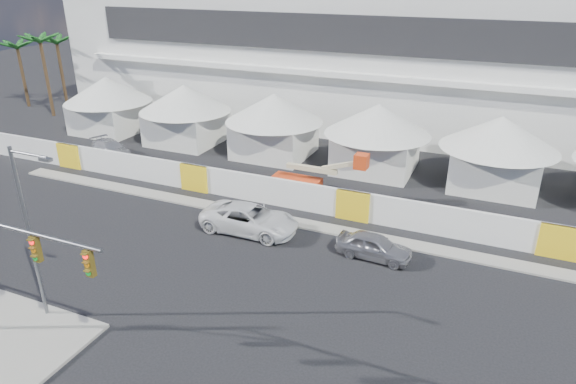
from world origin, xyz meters
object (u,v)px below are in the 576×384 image
at_px(pickup_curb, 250,219).
at_px(boom_lift, 305,181).
at_px(sedan_silver, 374,246).
at_px(lot_car_c, 111,148).
at_px(streetlight_median, 30,224).

distance_m(pickup_curb, boom_lift, 6.87).
bearing_deg(sedan_silver, pickup_curb, 93.11).
height_order(pickup_curb, lot_car_c, pickup_curb).
bearing_deg(pickup_curb, lot_car_c, 65.35).
distance_m(lot_car_c, streetlight_median, 23.35).
bearing_deg(boom_lift, sedan_silver, -44.10).
distance_m(streetlight_median, boom_lift, 19.40).
xyz_separation_m(sedan_silver, pickup_curb, (-7.87, 0.03, 0.12)).
relative_size(lot_car_c, boom_lift, 0.66).
relative_size(sedan_silver, streetlight_median, 0.52).
height_order(lot_car_c, boom_lift, boom_lift).
bearing_deg(sedan_silver, boom_lift, 48.69).
bearing_deg(streetlight_median, lot_car_c, 124.13).
distance_m(sedan_silver, streetlight_median, 17.40).
bearing_deg(lot_car_c, boom_lift, -70.20).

